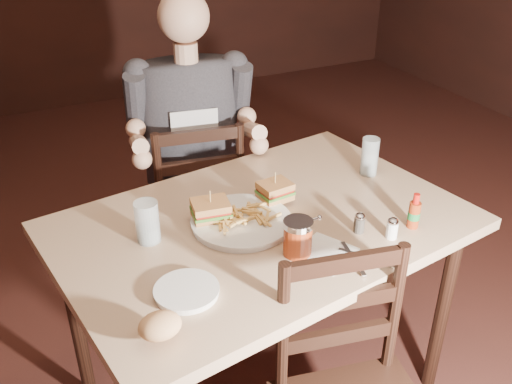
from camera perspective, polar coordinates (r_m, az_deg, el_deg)
name	(u,v)px	position (r m, az deg, el deg)	size (l,w,h in m)	color
room_shell	(290,24)	(1.53, 3.43, 16.41)	(7.00, 7.00, 7.00)	black
main_table	(263,240)	(1.86, 0.67, -4.84)	(1.39, 1.04, 0.77)	tan
chair_far	(195,204)	(2.56, -6.14, -1.24)	(0.41, 0.45, 0.88)	black
diner	(191,109)	(2.32, -6.54, 8.22)	(0.53, 0.41, 0.91)	#353338
dinner_plate	(241,223)	(1.80, -1.47, -3.09)	(0.31, 0.31, 0.02)	white
sandwich_left	(211,205)	(1.78, -4.57, -1.29)	(0.11, 0.09, 0.10)	#D28D48
sandwich_right	(275,187)	(1.88, 1.93, 0.55)	(0.10, 0.09, 0.09)	#D28D48
fries_pile	(242,215)	(1.78, -1.45, -2.31)	(0.25, 0.18, 0.04)	#EAB65B
ketchup_dollop	(276,194)	(1.92, 2.05, -0.24)	(0.04, 0.04, 0.01)	maroon
glass_left	(147,222)	(1.72, -10.82, -2.95)	(0.07, 0.07, 0.13)	silver
glass_right	(370,157)	(2.11, 11.30, 3.50)	(0.06, 0.06, 0.14)	silver
hot_sauce	(415,211)	(1.83, 15.57, -1.82)	(0.04, 0.04, 0.12)	maroon
salt_shaker	(392,229)	(1.77, 13.46, -3.59)	(0.04, 0.04, 0.06)	white
pepper_shaker	(359,223)	(1.78, 10.30, -3.11)	(0.03, 0.03, 0.06)	#38332D
syrup_dispenser	(298,237)	(1.65, 4.19, -4.55)	(0.09, 0.09, 0.11)	maroon
napkin	(325,253)	(1.69, 6.88, -6.06)	(0.16, 0.15, 0.00)	white
knife	(370,259)	(1.68, 11.36, -6.55)	(0.01, 0.19, 0.00)	silver
fork	(353,258)	(1.67, 9.68, -6.56)	(0.01, 0.17, 0.01)	silver
side_plate	(187,292)	(1.54, -6.94, -9.91)	(0.17, 0.17, 0.01)	white
bread_roll	(160,326)	(1.39, -9.58, -13.05)	(0.10, 0.09, 0.06)	tan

